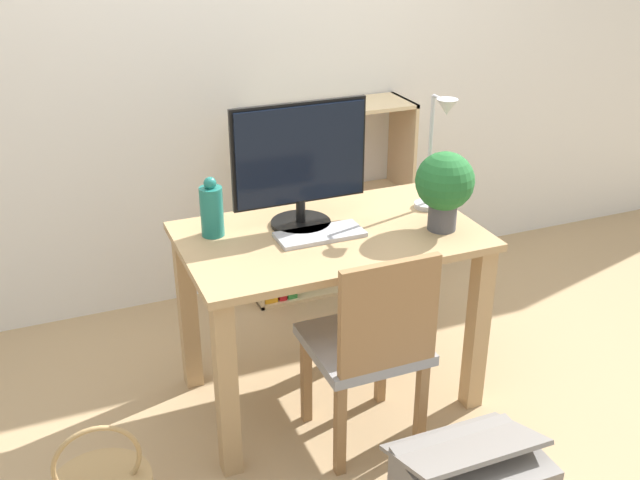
{
  "coord_description": "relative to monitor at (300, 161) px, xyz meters",
  "views": [
    {
      "loc": [
        -1.01,
        -2.35,
        1.92
      ],
      "look_at": [
        0.0,
        0.1,
        0.66
      ],
      "focal_mm": 42.0,
      "sensor_mm": 36.0,
      "label": 1
    }
  ],
  "objects": [
    {
      "name": "ground_plane",
      "position": [
        0.08,
        -0.11,
        -1.0
      ],
      "size": [
        10.0,
        10.0,
        0.0
      ],
      "primitive_type": "plane",
      "color": "tan"
    },
    {
      "name": "potted_plant",
      "position": [
        0.48,
        -0.24,
        -0.08
      ],
      "size": [
        0.22,
        0.22,
        0.31
      ],
      "color": "#4C4C51",
      "rests_on": "desk"
    },
    {
      "name": "desk_lamp",
      "position": [
        0.54,
        -0.09,
        0.03
      ],
      "size": [
        0.1,
        0.19,
        0.47
      ],
      "color": "#B7B7BC",
      "rests_on": "desk"
    },
    {
      "name": "vase",
      "position": [
        -0.34,
        0.04,
        -0.16
      ],
      "size": [
        0.09,
        0.09,
        0.23
      ],
      "color": "#1E7266",
      "rests_on": "desk"
    },
    {
      "name": "bookshelf",
      "position": [
        0.29,
        0.77,
        -0.5
      ],
      "size": [
        0.84,
        0.28,
        0.96
      ],
      "color": "#D8BC8C",
      "rests_on": "ground_plane"
    },
    {
      "name": "monitor",
      "position": [
        0.0,
        0.0,
        0.0
      ],
      "size": [
        0.53,
        0.23,
        0.48
      ],
      "color": "black",
      "rests_on": "desk"
    },
    {
      "name": "keyboard",
      "position": [
        0.03,
        -0.13,
        -0.25
      ],
      "size": [
        0.33,
        0.14,
        0.02
      ],
      "color": "#B2B2B7",
      "rests_on": "desk"
    },
    {
      "name": "wall_back",
      "position": [
        0.08,
        0.95,
        0.3
      ],
      "size": [
        8.0,
        0.05,
        2.6
      ],
      "color": "silver",
      "rests_on": "ground_plane"
    },
    {
      "name": "chair",
      "position": [
        0.09,
        -0.46,
        -0.55
      ],
      "size": [
        0.4,
        0.4,
        0.83
      ],
      "rotation": [
        0.0,
        0.0,
        -0.02
      ],
      "color": "gray",
      "rests_on": "ground_plane"
    },
    {
      "name": "desk",
      "position": [
        0.08,
        -0.11,
        -0.42
      ],
      "size": [
        1.12,
        0.68,
        0.74
      ],
      "color": "tan",
      "rests_on": "ground_plane"
    }
  ]
}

